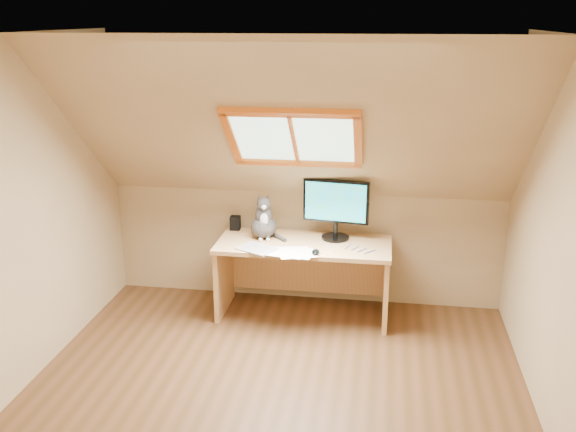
# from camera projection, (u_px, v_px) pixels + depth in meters

# --- Properties ---
(ground) EXTENTS (3.50, 3.50, 0.00)m
(ground) POSITION_uv_depth(u_px,v_px,m) (271.00, 404.00, 4.32)
(ground) COLOR brown
(ground) RESTS_ON ground
(room_shell) EXTENTS (3.52, 3.52, 2.41)m
(room_shell) POSITION_uv_depth(u_px,v_px,m) (266.00, 204.00, 3.80)
(room_shell) COLOR tan
(room_shell) RESTS_ON ground
(desk) EXTENTS (1.47, 0.64, 0.67)m
(desk) POSITION_uv_depth(u_px,v_px,m) (305.00, 263.00, 5.54)
(desk) COLOR #E3A76C
(desk) RESTS_ON ground
(monitor) EXTENTS (0.56, 0.24, 0.52)m
(monitor) POSITION_uv_depth(u_px,v_px,m) (336.00, 206.00, 5.41)
(monitor) COLOR black
(monitor) RESTS_ON desk
(cat) EXTENTS (0.27, 0.31, 0.41)m
(cat) POSITION_uv_depth(u_px,v_px,m) (264.00, 222.00, 5.49)
(cat) COLOR #423D3A
(cat) RESTS_ON desk
(desk_speaker) EXTENTS (0.09, 0.09, 0.12)m
(desk_speaker) POSITION_uv_depth(u_px,v_px,m) (235.00, 223.00, 5.73)
(desk_speaker) COLOR black
(desk_speaker) RESTS_ON desk
(graphics_tablet) EXTENTS (0.36, 0.33, 0.01)m
(graphics_tablet) POSITION_uv_depth(u_px,v_px,m) (257.00, 249.00, 5.25)
(graphics_tablet) COLOR #B2B2B7
(graphics_tablet) RESTS_ON desk
(mouse) EXTENTS (0.06, 0.11, 0.03)m
(mouse) POSITION_uv_depth(u_px,v_px,m) (316.00, 252.00, 5.15)
(mouse) COLOR black
(mouse) RESTS_ON desk
(papers) EXTENTS (0.35, 0.30, 0.01)m
(papers) POSITION_uv_depth(u_px,v_px,m) (287.00, 252.00, 5.18)
(papers) COLOR white
(papers) RESTS_ON desk
(cables) EXTENTS (0.51, 0.26, 0.01)m
(cables) POSITION_uv_depth(u_px,v_px,m) (347.00, 249.00, 5.25)
(cables) COLOR silver
(cables) RESTS_ON desk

